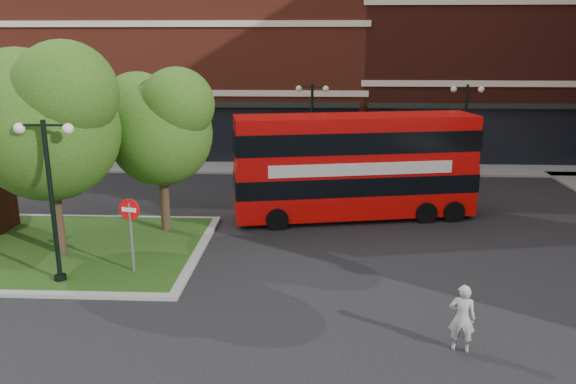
{
  "coord_description": "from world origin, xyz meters",
  "views": [
    {
      "loc": [
        2.13,
        -15.18,
        7.12
      ],
      "look_at": [
        1.23,
        3.88,
        2.0
      ],
      "focal_mm": 35.0,
      "sensor_mm": 36.0,
      "label": 1
    }
  ],
  "objects_px": {
    "woman": "(462,318)",
    "car_silver": "(289,163)",
    "bus": "(355,160)",
    "car_white": "(346,164)"
  },
  "relations": [
    {
      "from": "woman",
      "to": "car_silver",
      "type": "distance_m",
      "value": 18.21
    },
    {
      "from": "woman",
      "to": "bus",
      "type": "bearing_deg",
      "value": -65.25
    },
    {
      "from": "bus",
      "to": "car_white",
      "type": "height_order",
      "value": "bus"
    },
    {
      "from": "car_silver",
      "to": "car_white",
      "type": "relative_size",
      "value": 1.01
    },
    {
      "from": "bus",
      "to": "car_silver",
      "type": "distance_m",
      "value": 7.93
    },
    {
      "from": "bus",
      "to": "car_white",
      "type": "distance_m",
      "value": 7.34
    },
    {
      "from": "bus",
      "to": "woman",
      "type": "distance_m",
      "value": 10.69
    },
    {
      "from": "bus",
      "to": "car_silver",
      "type": "relative_size",
      "value": 2.24
    },
    {
      "from": "woman",
      "to": "car_white",
      "type": "bearing_deg",
      "value": -69.54
    },
    {
      "from": "bus",
      "to": "woman",
      "type": "xyz_separation_m",
      "value": [
        1.86,
        -10.4,
        -1.62
      ]
    }
  ]
}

